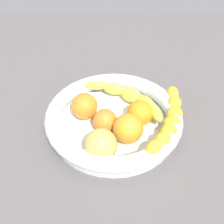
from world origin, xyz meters
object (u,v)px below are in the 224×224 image
Objects in this scene: orange_front at (126,128)px; orange_mid_right at (103,121)px; fruit_bowl at (112,119)px; orange_rear at (138,112)px; apple_yellow at (99,145)px; banana_draped_right at (127,96)px; orange_mid_left at (83,106)px; banana_draped_left at (168,122)px.

orange_front is 5.51cm from orange_mid_right.
fruit_bowl is 5.34× the size of orange_rear.
orange_mid_right is at bearing -94.73° from apple_yellow.
banana_draped_right is at bearing -93.08° from orange_front.
fruit_bowl is 1.67× the size of banana_draped_right.
orange_rear is at bearing -178.02° from fruit_bowl.
orange_mid_left is at bearing -70.82° from apple_yellow.
orange_front reaches higher than orange_rear.
orange_rear is 0.88× the size of apple_yellow.
orange_mid_right is (5.32, 8.47, 0.30)cm from banana_draped_right.
orange_mid_left is at bearing 23.71° from banana_draped_right.
orange_mid_left is 6.17cm from orange_mid_right.
orange_rear reaches higher than banana_draped_right.
orange_mid_right is 7.31cm from apple_yellow.
orange_front reaches higher than orange_mid_left.
orange_mid_right is at bearing 57.88° from banana_draped_right.
orange_mid_left reaches higher than orange_mid_right.
orange_mid_left is (9.88, 4.34, 0.69)cm from banana_draped_right.
orange_rear is (-2.10, 6.06, 0.55)cm from banana_draped_right.
fruit_bowl is 4.67× the size of apple_yellow.
banana_draped_left is at bearing 132.87° from banana_draped_right.
apple_yellow is at bearing 40.03° from orange_front.
orange_front is 5.88cm from orange_rear.
banana_draped_left is 1.17× the size of banana_draped_right.
fruit_bowl is 6.95cm from orange_mid_left.
apple_yellow reaches higher than orange_rear.
apple_yellow is (8.02, 9.67, 0.40)cm from orange_rear.
banana_draped_right is at bearing -70.87° from orange_rear.
banana_draped_left is 3.34× the size of orange_front.
fruit_bowl is 3.27cm from orange_mid_right.
apple_yellow reaches higher than orange_front.
banana_draped_left is 18.55cm from orange_mid_left.
fruit_bowl is 4.79× the size of orange_front.
banana_draped_left is 11.96cm from banana_draped_right.
orange_mid_right reaches higher than banana_draped_right.
orange_mid_left is at bearing -13.79° from banana_draped_left.
orange_front reaches higher than fruit_bowl.
apple_yellow is at bearing 69.38° from banana_draped_right.
orange_front is 6.94cm from apple_yellow.
orange_mid_right reaches higher than banana_draped_left.
orange_front is at bearing 62.52° from orange_rear.
orange_front is 1.11× the size of orange_rear.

